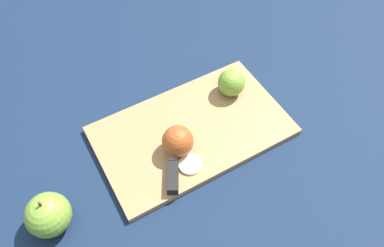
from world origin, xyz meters
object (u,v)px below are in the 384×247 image
(apple_half_right, at_px, (178,141))
(apple_whole, at_px, (48,215))
(apple_half_left, at_px, (231,83))
(knife, at_px, (173,174))

(apple_half_right, xyz_separation_m, apple_whole, (0.29, -0.04, -0.01))
(apple_half_left, bearing_deg, knife, 163.81)
(knife, bearing_deg, apple_whole, 112.20)
(apple_half_left, relative_size, apple_whole, 0.67)
(apple_half_left, relative_size, knife, 0.48)
(apple_half_right, bearing_deg, knife, 172.90)
(apple_half_left, bearing_deg, apple_whole, 145.68)
(knife, height_order, apple_whole, apple_whole)
(apple_half_left, relative_size, apple_half_right, 0.96)
(apple_half_right, relative_size, knife, 0.50)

